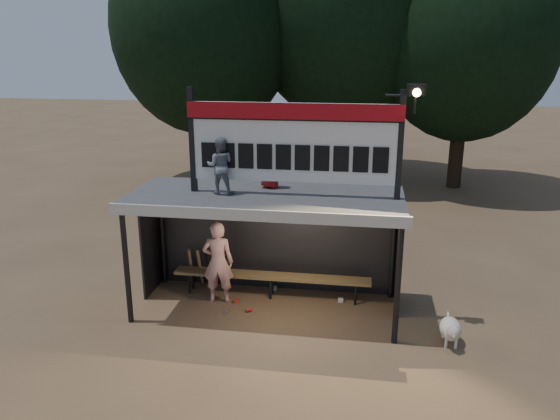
{
  "coord_description": "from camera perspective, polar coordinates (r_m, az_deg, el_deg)",
  "views": [
    {
      "loc": [
        1.74,
        -9.47,
        4.91
      ],
      "look_at": [
        0.2,
        0.4,
        1.9
      ],
      "focal_mm": 35.0,
      "sensor_mm": 36.0,
      "label": 1
    }
  ],
  "objects": [
    {
      "name": "ground",
      "position": [
        10.81,
        -1.4,
        -10.26
      ],
      "size": [
        80.0,
        80.0,
        0.0
      ],
      "primitive_type": "plane",
      "color": "brown",
      "rests_on": "ground"
    },
    {
      "name": "player",
      "position": [
        10.83,
        -6.49,
        -5.45
      ],
      "size": [
        0.65,
        0.46,
        1.67
      ],
      "primitive_type": "imported",
      "rotation": [
        0.0,
        0.0,
        3.25
      ],
      "color": "white",
      "rests_on": "ground"
    },
    {
      "name": "child_a",
      "position": [
        9.92,
        -6.26,
        4.6
      ],
      "size": [
        0.53,
        0.43,
        1.03
      ],
      "primitive_type": "imported",
      "rotation": [
        0.0,
        0.0,
        3.21
      ],
      "color": "slate",
      "rests_on": "dugout_shelter"
    },
    {
      "name": "child_b",
      "position": [
        10.3,
        -1.03,
        4.91
      ],
      "size": [
        0.52,
        0.4,
        0.95
      ],
      "primitive_type": "imported",
      "rotation": [
        0.0,
        0.0,
        2.9
      ],
      "color": "maroon",
      "rests_on": "dugout_shelter"
    },
    {
      "name": "dugout_shelter",
      "position": [
        10.33,
        -1.23,
        -0.48
      ],
      "size": [
        5.1,
        2.08,
        2.32
      ],
      "color": "#434346",
      "rests_on": "ground"
    },
    {
      "name": "scoreboard_assembly",
      "position": [
        9.66,
        1.74,
        7.32
      ],
      "size": [
        4.1,
        0.27,
        1.99
      ],
      "color": "black",
      "rests_on": "dugout_shelter"
    },
    {
      "name": "bench",
      "position": [
        11.11,
        -0.91,
        -6.99
      ],
      "size": [
        4.0,
        0.35,
        0.48
      ],
      "color": "olive",
      "rests_on": "ground"
    },
    {
      "name": "tree_left",
      "position": [
        20.31,
        -7.96,
        18.33
      ],
      "size": [
        6.46,
        6.46,
        9.27
      ],
      "color": "black",
      "rests_on": "ground"
    },
    {
      "name": "tree_mid",
      "position": [
        21.02,
        7.29,
        20.08
      ],
      "size": [
        7.22,
        7.22,
        10.36
      ],
      "color": "#312116",
      "rests_on": "ground"
    },
    {
      "name": "tree_right",
      "position": [
        20.23,
        18.98,
        16.71
      ],
      "size": [
        6.08,
        6.08,
        8.72
      ],
      "color": "black",
      "rests_on": "ground"
    },
    {
      "name": "dog",
      "position": [
        9.95,
        17.41,
        -11.81
      ],
      "size": [
        0.36,
        0.81,
        0.49
      ],
      "color": "silver",
      "rests_on": "ground"
    },
    {
      "name": "bats",
      "position": [
        11.7,
        -8.35,
        -5.93
      ],
      "size": [
        0.48,
        0.33,
        0.84
      ],
      "color": "#A4784C",
      "rests_on": "ground"
    },
    {
      "name": "litter",
      "position": [
        10.99,
        -1.42,
        -9.55
      ],
      "size": [
        2.23,
        1.27,
        0.08
      ],
      "color": "#B1311E",
      "rests_on": "ground"
    }
  ]
}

